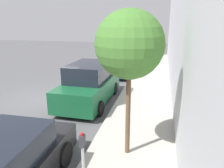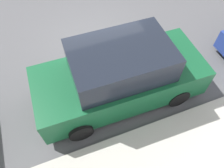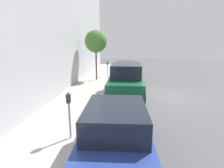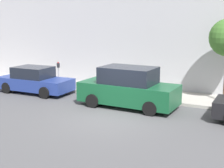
{
  "view_description": "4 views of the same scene",
  "coord_description": "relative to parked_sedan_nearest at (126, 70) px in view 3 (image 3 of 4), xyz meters",
  "views": [
    {
      "loc": [
        5.56,
        -9.75,
        3.99
      ],
      "look_at": [
        3.29,
        0.15,
        1.0
      ],
      "focal_mm": 35.0,
      "sensor_mm": 36.0,
      "label": 1
    },
    {
      "loc": [
        5.56,
        -1.45,
        5.8
      ],
      "look_at": [
        2.4,
        -0.23,
        1.0
      ],
      "focal_mm": 35.0,
      "sensor_mm": 36.0,
      "label": 2
    },
    {
      "loc": [
        2.19,
        10.66,
        3.12
      ],
      "look_at": [
        2.94,
        1.34,
        1.0
      ],
      "focal_mm": 28.0,
      "sensor_mm": 36.0,
      "label": 3
    },
    {
      "loc": [
        -11.41,
        -6.02,
        4.15
      ],
      "look_at": [
        2.43,
        1.13,
        1.0
      ],
      "focal_mm": 50.0,
      "sensor_mm": 36.0,
      "label": 4
    }
  ],
  "objects": [
    {
      "name": "parking_meter_near",
      "position": [
        1.74,
        0.54,
        0.31
      ],
      "size": [
        0.11,
        0.15,
        1.44
      ],
      "color": "#ADADB2",
      "rests_on": "sidewalk"
    },
    {
      "name": "parked_suv_second",
      "position": [
        -0.04,
        6.33,
        0.21
      ],
      "size": [
        2.08,
        4.84,
        1.98
      ],
      "color": "#14512D",
      "rests_on": "ground_plane"
    },
    {
      "name": "ground_plane",
      "position": [
        -2.21,
        6.23,
        -0.72
      ],
      "size": [
        60.0,
        60.0,
        0.0
      ],
      "primitive_type": "plane",
      "color": "#515154"
    },
    {
      "name": "parked_sedan_nearest",
      "position": [
        0.0,
        0.0,
        0.0
      ],
      "size": [
        1.92,
        4.52,
        1.54
      ],
      "color": "black",
      "rests_on": "ground_plane"
    },
    {
      "name": "parked_sedan_third",
      "position": [
        0.23,
        12.48,
        0.0
      ],
      "size": [
        1.93,
        4.55,
        1.54
      ],
      "color": "navy",
      "rests_on": "ground_plane"
    },
    {
      "name": "parking_meter_far",
      "position": [
        1.74,
        11.86,
        0.36
      ],
      "size": [
        0.11,
        0.15,
        1.53
      ],
      "color": "#ADADB2",
      "rests_on": "sidewalk"
    },
    {
      "name": "street_tree",
      "position": [
        2.51,
        2.19,
        2.64
      ],
      "size": [
        1.84,
        1.84,
        4.15
      ],
      "color": "brown",
      "rests_on": "sidewalk"
    },
    {
      "name": "sidewalk",
      "position": [
        2.62,
        6.23,
        -0.65
      ],
      "size": [
        2.66,
        32.0,
        0.15
      ],
      "color": "#B2ADA3",
      "rests_on": "ground_plane"
    }
  ]
}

